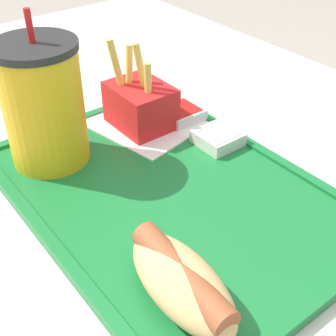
# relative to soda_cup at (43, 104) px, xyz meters

# --- Properties ---
(food_tray) EXTENTS (0.40, 0.29, 0.01)m
(food_tray) POSITION_rel_soda_cup_xyz_m (-0.14, -0.07, -0.08)
(food_tray) COLOR #197233
(food_tray) RESTS_ON dining_table
(paper_napkin) EXTENTS (0.16, 0.14, 0.00)m
(paper_napkin) POSITION_rel_soda_cup_xyz_m (-0.00, -0.13, -0.07)
(paper_napkin) COLOR white
(paper_napkin) RESTS_ON food_tray
(soda_cup) EXTENTS (0.09, 0.09, 0.18)m
(soda_cup) POSITION_rel_soda_cup_xyz_m (0.00, 0.00, 0.00)
(soda_cup) COLOR gold
(soda_cup) RESTS_ON food_tray
(hot_dog_far) EXTENTS (0.13, 0.06, 0.04)m
(hot_dog_far) POSITION_rel_soda_cup_xyz_m (-0.26, 0.01, -0.05)
(hot_dog_far) COLOR #DBB270
(hot_dog_far) RESTS_ON food_tray
(fries_carton) EXTENTS (0.08, 0.07, 0.12)m
(fries_carton) POSITION_rel_soda_cup_xyz_m (-0.00, -0.13, -0.04)
(fries_carton) COLOR red
(fries_carton) RESTS_ON food_tray
(sauce_cup_mayo) EXTENTS (0.05, 0.05, 0.02)m
(sauce_cup_mayo) POSITION_rel_soda_cup_xyz_m (-0.10, -0.18, -0.06)
(sauce_cup_mayo) COLOR silver
(sauce_cup_mayo) RESTS_ON food_tray
(sauce_cup_ketchup) EXTENTS (0.05, 0.05, 0.02)m
(sauce_cup_ketchup) POSITION_rel_soda_cup_xyz_m (-0.02, -0.18, -0.06)
(sauce_cup_ketchup) COLOR silver
(sauce_cup_ketchup) RESTS_ON food_tray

